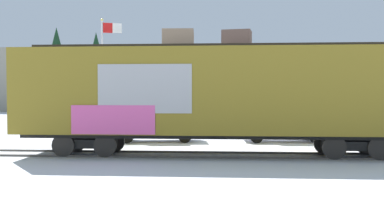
{
  "coord_description": "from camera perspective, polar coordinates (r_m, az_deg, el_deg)",
  "views": [
    {
      "loc": [
        -0.22,
        -17.0,
        2.54
      ],
      "look_at": [
        -0.82,
        1.73,
        1.95
      ],
      "focal_mm": 39.16,
      "sensor_mm": 36.0,
      "label": 1
    }
  ],
  "objects": [
    {
      "name": "hillside",
      "position": [
        75.3,
        1.99,
        3.21
      ],
      "size": [
        147.22,
        39.1,
        13.35
      ],
      "color": "gray",
      "rests_on": "ground_plane"
    },
    {
      "name": "flagpole",
      "position": [
        26.93,
        -11.72,
        5.87
      ],
      "size": [
        1.27,
        0.49,
        7.24
      ],
      "color": "silver",
      "rests_on": "ground_plane"
    },
    {
      "name": "track",
      "position": [
        17.36,
        -4.15,
        -6.5
      ],
      "size": [
        60.02,
        3.95,
        0.08
      ],
      "color": "#4C4742",
      "rests_on": "ground_plane"
    },
    {
      "name": "parked_car_white",
      "position": [
        22.64,
        12.22,
        -2.43
      ],
      "size": [
        4.42,
        1.92,
        1.81
      ],
      "color": "silver",
      "rests_on": "ground_plane"
    },
    {
      "name": "ground_plane",
      "position": [
        17.19,
        2.57,
        -6.71
      ],
      "size": [
        260.0,
        260.0,
        0.0
      ],
      "primitive_type": "plane",
      "color": "silver"
    },
    {
      "name": "freight_car",
      "position": [
        17.01,
        3.51,
        1.85
      ],
      "size": [
        16.21,
        3.57,
        4.55
      ],
      "color": "olive",
      "rests_on": "ground_plane"
    },
    {
      "name": "parked_car_silver",
      "position": [
        22.25,
        -4.93,
        -2.49
      ],
      "size": [
        4.47,
        2.17,
        1.81
      ],
      "color": "#B7BABF",
      "rests_on": "ground_plane"
    }
  ]
}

